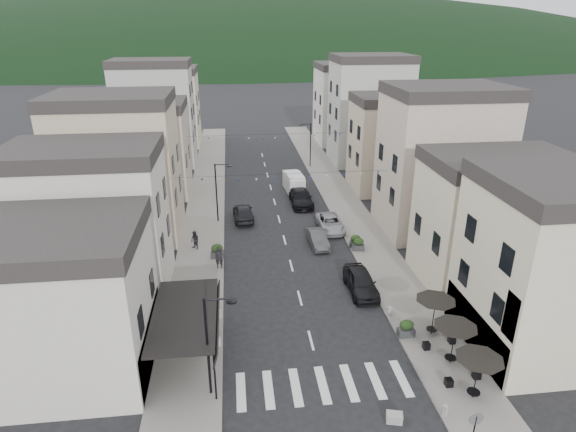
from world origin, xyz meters
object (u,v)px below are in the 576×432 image
Objects in this scene: parked_car_e at (243,212)px; pedestrian_b at (195,240)px; delivery_van at (294,182)px; parked_car_b at (318,239)px; parked_car_c at (330,223)px; pedestrian_a at (219,258)px; parked_car_d at (301,198)px; parked_car_a at (361,282)px.

pedestrian_b is at bearing 52.36° from parked_car_e.
parked_car_b is at bearing -93.70° from delivery_van.
pedestrian_a reaches higher than parked_car_c.
parked_car_c is 2.94× the size of pedestrian_b.
parked_car_d is 4.55m from delivery_van.
parked_car_a reaches higher than parked_car_e.
parked_car_c is 1.03× the size of parked_car_e.
parked_car_a is 15.12m from pedestrian_b.
parked_car_c is 8.85m from parked_car_e.
parked_car_d is at bearing -91.91° from delivery_van.
pedestrian_b is (-10.75, 0.33, 0.28)m from parked_car_b.
parked_car_c is at bearing 154.07° from parked_car_e.
pedestrian_a is at bearing -15.22° from pedestrian_b.
pedestrian_a is (-8.60, -3.39, 0.35)m from parked_car_b.
pedestrian_b is at bearing 145.45° from parked_car_a.
parked_car_b is 2.44× the size of pedestrian_b.
parked_car_b is 9.25m from pedestrian_a.
parked_car_b is at bearing -90.20° from parked_car_d.
parked_car_d is at bearing -153.82° from parked_car_e.
pedestrian_a is at bearing 154.96° from parked_car_a.
pedestrian_a is 1.08× the size of pedestrian_b.
pedestrian_b is at bearing -137.25° from parked_car_d.
parked_car_e is 1.00× the size of delivery_van.
pedestrian_a is (-10.40, -6.73, 0.34)m from parked_car_c.
parked_car_c is (0.00, 11.44, -0.15)m from parked_car_a.
pedestrian_a is at bearing 74.29° from parked_car_e.
parked_car_a is 23.07m from delivery_van.
pedestrian_a is (-8.60, -13.73, 0.21)m from parked_car_d.
parked_car_c is at bearing 58.18° from pedestrian_b.
delivery_van is at bearing 94.30° from parked_car_a.
pedestrian_b is (-2.15, 3.72, -0.07)m from pedestrian_a.
delivery_van is 2.87× the size of pedestrian_b.
delivery_van is 2.65× the size of pedestrian_a.
parked_car_a is 1.02× the size of delivery_van.
parked_car_c is 12.39m from pedestrian_a.
parked_car_e is 10.20m from delivery_van.
parked_car_e is (-8.16, 3.41, 0.13)m from parked_car_c.
parked_car_d is 14.69m from pedestrian_b.
parked_car_b is at bearing 101.85° from parked_car_a.
pedestrian_b is (-10.75, -10.01, 0.14)m from parked_car_d.
parked_car_d is 16.20m from pedestrian_a.
delivery_van reaches higher than parked_car_d.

